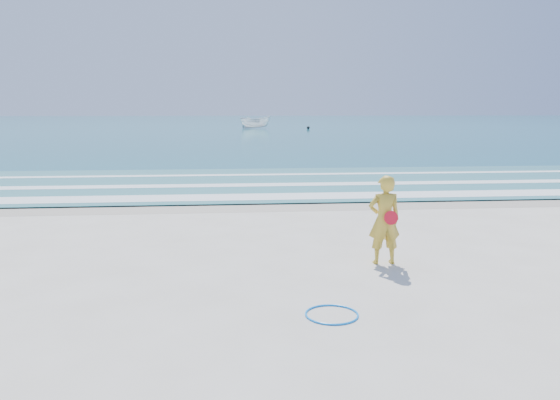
{
  "coord_description": "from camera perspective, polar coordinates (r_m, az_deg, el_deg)",
  "views": [
    {
      "loc": [
        -0.77,
        -7.99,
        3.04
      ],
      "look_at": [
        0.34,
        4.0,
        1.0
      ],
      "focal_mm": 35.0,
      "sensor_mm": 36.0,
      "label": 1
    }
  ],
  "objects": [
    {
      "name": "foam_near",
      "position": [
        18.55,
        -2.84,
        0.34
      ],
      "size": [
        400.0,
        1.4,
        0.01
      ],
      "primitive_type": "cube",
      "color": "white",
      "rests_on": "shallow"
    },
    {
      "name": "hoop",
      "position": [
        8.3,
        5.43,
        -11.81
      ],
      "size": [
        1.03,
        1.03,
        0.03
      ],
      "primitive_type": "torus",
      "rotation": [
        0.0,
        0.0,
        -0.35
      ],
      "color": "#0E8DFF",
      "rests_on": "ground"
    },
    {
      "name": "ground",
      "position": [
        8.58,
        0.2,
        -11.13
      ],
      "size": [
        400.0,
        400.0,
        0.0
      ],
      "primitive_type": "plane",
      "color": "silver",
      "rests_on": "ground"
    },
    {
      "name": "shallow",
      "position": [
        22.21,
        -3.25,
        1.85
      ],
      "size": [
        400.0,
        10.0,
        0.01
      ],
      "primitive_type": "cube",
      "color": "#59B7AD",
      "rests_on": "ocean"
    },
    {
      "name": "ocean",
      "position": [
        113.03,
        -4.94,
        8.05
      ],
      "size": [
        400.0,
        190.0,
        0.04
      ],
      "primitive_type": "cube",
      "color": "#19727F",
      "rests_on": "ground"
    },
    {
      "name": "foam_far",
      "position": [
        24.68,
        -3.46,
        2.65
      ],
      "size": [
        400.0,
        0.6,
        0.01
      ],
      "primitive_type": "cube",
      "color": "white",
      "rests_on": "shallow"
    },
    {
      "name": "wet_sand",
      "position": [
        17.28,
        -2.65,
        -0.52
      ],
      "size": [
        400.0,
        2.4,
        0.0
      ],
      "primitive_type": "cube",
      "color": "#B2A893",
      "rests_on": "ground"
    },
    {
      "name": "foam_mid",
      "position": [
        21.41,
        -3.17,
        1.58
      ],
      "size": [
        400.0,
        0.9,
        0.01
      ],
      "primitive_type": "cube",
      "color": "white",
      "rests_on": "shallow"
    },
    {
      "name": "buoy",
      "position": [
        77.78,
        2.97,
        7.55
      ],
      "size": [
        0.43,
        0.43,
        0.43
      ],
      "primitive_type": "sphere",
      "color": "black",
      "rests_on": "ocean"
    },
    {
      "name": "woman",
      "position": [
        10.85,
        10.84,
        -2.05
      ],
      "size": [
        0.66,
        0.44,
        1.76
      ],
      "color": "gold",
      "rests_on": "ground"
    },
    {
      "name": "boat",
      "position": [
        80.07,
        -2.58,
        8.11
      ],
      "size": [
        4.98,
        3.09,
        1.8
      ],
      "primitive_type": "imported",
      "rotation": [
        0.0,
        0.0,
        1.88
      ],
      "color": "white",
      "rests_on": "ocean"
    }
  ]
}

